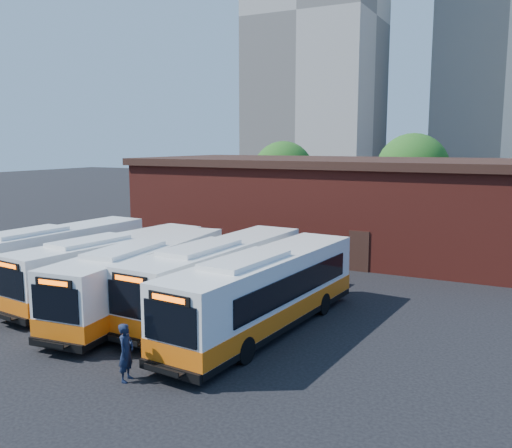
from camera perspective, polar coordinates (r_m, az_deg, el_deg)
The scene contains 11 objects.
ground at distance 21.57m, azimuth -8.24°, elevation -11.88°, with size 220.00×220.00×0.00m, color black.
bus_farwest at distance 30.35m, azimuth -20.73°, elevation -3.49°, with size 3.09×11.84×3.19m.
bus_west at distance 27.48m, azimuth -14.88°, elevation -4.56°, with size 3.60×11.43×3.07m.
bus_midwest at distance 24.77m, azimuth -11.69°, elevation -5.78°, with size 3.48×11.79×3.17m.
bus_mideast at distance 24.38m, azimuth -3.92°, elevation -5.78°, with size 2.98×11.98×3.24m.
bus_east at distance 21.83m, azimuth 0.95°, elevation -7.43°, with size 3.43×12.16×3.27m.
transit_worker at distance 18.05m, azimuth -13.51°, elevation -13.00°, with size 0.69×0.45×1.88m, color #111B33.
depot_building at distance 38.52m, azimuth 9.11°, elevation 2.14°, with size 28.60×12.60×6.40m.
tree_west at distance 53.18m, azimuth 2.89°, elevation 5.48°, with size 6.00×6.00×7.65m.
tree_mid at distance 51.42m, azimuth 16.18°, elevation 5.54°, with size 6.56×6.56×8.36m.
tower_left at distance 96.82m, azimuth 6.48°, elevation 20.65°, with size 20.00×18.00×56.20m.
Camera 1 is at (11.81, -16.42, 7.51)m, focal length 38.00 mm.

